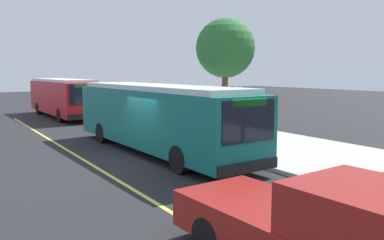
# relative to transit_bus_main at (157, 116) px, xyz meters

# --- Properties ---
(ground_plane) EXTENTS (120.00, 120.00, 0.00)m
(ground_plane) POSITION_rel_transit_bus_main_xyz_m (1.08, -1.01, -1.62)
(ground_plane) COLOR #232326
(sidewalk_curb) EXTENTS (44.00, 6.40, 0.15)m
(sidewalk_curb) POSITION_rel_transit_bus_main_xyz_m (1.08, 4.99, -1.54)
(sidewalk_curb) COLOR #B7B2A8
(sidewalk_curb) RESTS_ON ground_plane
(lane_stripe_center) EXTENTS (36.00, 0.14, 0.01)m
(lane_stripe_center) POSITION_rel_transit_bus_main_xyz_m (1.08, -3.21, -1.61)
(lane_stripe_center) COLOR #E0D64C
(lane_stripe_center) RESTS_ON ground_plane
(transit_bus_main) EXTENTS (11.84, 2.84, 2.95)m
(transit_bus_main) POSITION_rel_transit_bus_main_xyz_m (0.00, 0.00, 0.00)
(transit_bus_main) COLOR #146B66
(transit_bus_main) RESTS_ON ground_plane
(transit_bus_second) EXTENTS (10.49, 2.78, 2.95)m
(transit_bus_second) POSITION_rel_transit_bus_main_xyz_m (-15.86, 0.21, -0.00)
(transit_bus_second) COLOR red
(transit_bus_second) RESTS_ON ground_plane
(pickup_truck) EXTENTS (5.49, 2.26, 1.85)m
(pickup_truck) POSITION_rel_transit_bus_main_xyz_m (10.95, -2.79, -0.76)
(pickup_truck) COLOR maroon
(pickup_truck) RESTS_ON ground_plane
(bus_shelter) EXTENTS (2.90, 1.60, 2.48)m
(bus_shelter) POSITION_rel_transit_bus_main_xyz_m (-0.22, 4.44, 0.30)
(bus_shelter) COLOR #333338
(bus_shelter) RESTS_ON sidewalk_curb
(waiting_bench) EXTENTS (1.60, 0.48, 0.95)m
(waiting_bench) POSITION_rel_transit_bus_main_xyz_m (0.09, 4.45, -0.98)
(waiting_bench) COLOR brown
(waiting_bench) RESTS_ON sidewalk_curb
(route_sign_post) EXTENTS (0.44, 0.08, 2.80)m
(route_sign_post) POSITION_rel_transit_bus_main_xyz_m (2.77, 2.29, 0.34)
(route_sign_post) COLOR #333338
(route_sign_post) RESTS_ON sidewalk_curb
(street_tree_upstreet) EXTENTS (3.50, 3.50, 6.50)m
(street_tree_upstreet) POSITION_rel_transit_bus_main_xyz_m (-3.56, 6.50, 3.25)
(street_tree_upstreet) COLOR brown
(street_tree_upstreet) RESTS_ON sidewalk_curb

